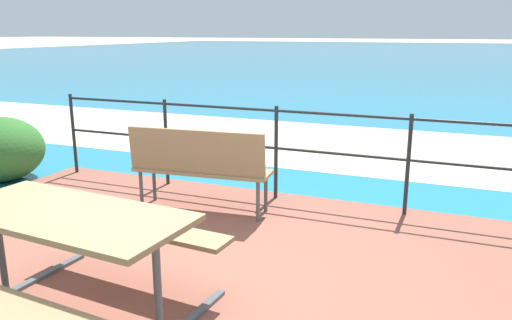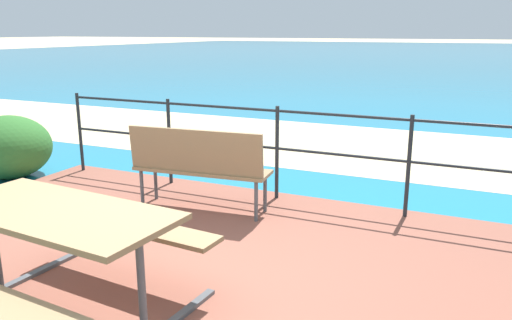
% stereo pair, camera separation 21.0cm
% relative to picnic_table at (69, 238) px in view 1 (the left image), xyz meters
% --- Properties ---
extents(ground_plane, '(240.00, 240.00, 0.00)m').
position_rel_picnic_table_xyz_m(ground_plane, '(0.37, 0.56, -0.66)').
color(ground_plane, tan).
extents(patio_paving, '(6.40, 5.20, 0.06)m').
position_rel_picnic_table_xyz_m(patio_paving, '(0.37, 0.56, -0.63)').
color(patio_paving, brown).
rests_on(patio_paving, ground).
extents(sea_water, '(90.00, 90.00, 0.01)m').
position_rel_picnic_table_xyz_m(sea_water, '(0.37, 40.56, -0.66)').
color(sea_water, teal).
rests_on(sea_water, ground).
extents(beach_strip, '(54.01, 3.93, 0.01)m').
position_rel_picnic_table_xyz_m(beach_strip, '(0.37, 6.26, -0.65)').
color(beach_strip, tan).
rests_on(beach_strip, ground).
extents(picnic_table, '(1.76, 1.62, 0.78)m').
position_rel_picnic_table_xyz_m(picnic_table, '(0.00, 0.00, 0.00)').
color(picnic_table, '#8C704C').
rests_on(picnic_table, patio_paving).
extents(park_bench, '(1.53, 0.56, 0.93)m').
position_rel_picnic_table_xyz_m(park_bench, '(-0.21, 2.18, -0.04)').
color(park_bench, '#8C704C').
rests_on(park_bench, patio_paving).
extents(railing_fence, '(5.94, 0.04, 1.09)m').
position_rel_picnic_table_xyz_m(railing_fence, '(0.37, 2.96, 0.09)').
color(railing_fence, '#1E2328').
rests_on(railing_fence, patio_paving).
extents(shrub_left, '(1.14, 1.14, 0.86)m').
position_rel_picnic_table_xyz_m(shrub_left, '(-3.37, 2.42, -0.23)').
color(shrub_left, '#2D6628').
rests_on(shrub_left, ground).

